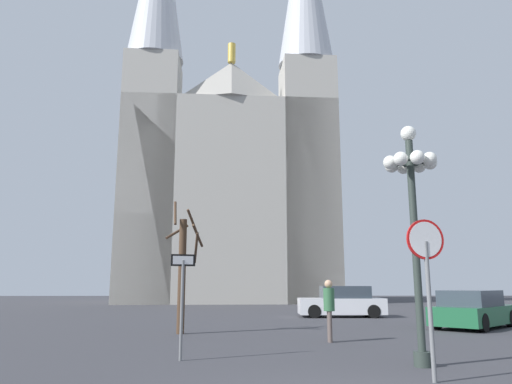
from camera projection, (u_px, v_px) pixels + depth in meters
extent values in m
cube|color=#ADA89E|center=(229.00, 206.00, 44.97)|extent=(19.37, 12.29, 17.73)
pyramid|color=#ADA89E|center=(231.00, 81.00, 42.36)|extent=(6.69, 2.30, 3.50)
cylinder|color=gold|center=(232.00, 53.00, 42.87)|extent=(0.70, 0.70, 1.80)
cube|color=#ADA89E|center=(150.00, 176.00, 41.57)|extent=(4.95, 4.95, 21.80)
cube|color=#ADA89E|center=(309.00, 179.00, 42.58)|extent=(4.95, 4.95, 21.80)
cylinder|color=slate|center=(430.00, 310.00, 8.29)|extent=(0.08, 0.08, 2.40)
cylinder|color=red|center=(425.00, 239.00, 8.53)|extent=(0.72, 0.17, 0.72)
cylinder|color=white|center=(426.00, 239.00, 8.51)|extent=(0.63, 0.12, 0.64)
cylinder|color=slate|center=(182.00, 310.00, 10.55)|extent=(0.07, 0.07, 2.18)
cube|color=black|center=(183.00, 260.00, 10.75)|extent=(0.53, 0.21, 0.27)
cube|color=white|center=(183.00, 260.00, 10.74)|extent=(0.44, 0.16, 0.19)
cylinder|color=#2D3833|center=(416.00, 249.00, 10.03)|extent=(0.16, 0.16, 4.76)
cylinder|color=#2D3833|center=(423.00, 359.00, 9.61)|extent=(0.36, 0.36, 0.30)
sphere|color=white|center=(408.00, 134.00, 10.52)|extent=(0.34, 0.34, 0.34)
sphere|color=white|center=(430.00, 163.00, 10.40)|extent=(0.30, 0.30, 0.30)
cylinder|color=#2D3833|center=(420.00, 163.00, 10.40)|extent=(0.05, 0.44, 0.05)
sphere|color=white|center=(419.00, 166.00, 10.70)|extent=(0.30, 0.30, 0.30)
cylinder|color=#2D3833|center=(415.00, 164.00, 10.55)|extent=(0.35, 0.35, 0.05)
sphere|color=white|center=(403.00, 167.00, 10.82)|extent=(0.30, 0.30, 0.30)
cylinder|color=#2D3833|center=(407.00, 165.00, 10.61)|extent=(0.44, 0.05, 0.05)
sphere|color=white|center=(392.00, 166.00, 10.69)|extent=(0.30, 0.30, 0.30)
cylinder|color=#2D3833|center=(401.00, 164.00, 10.54)|extent=(0.35, 0.35, 0.05)
sphere|color=white|center=(390.00, 162.00, 10.38)|extent=(0.30, 0.30, 0.30)
cylinder|color=#2D3833|center=(400.00, 162.00, 10.38)|extent=(0.05, 0.44, 0.05)
sphere|color=white|center=(401.00, 159.00, 10.08)|extent=(0.30, 0.30, 0.30)
cylinder|color=#2D3833|center=(405.00, 161.00, 10.23)|extent=(0.35, 0.35, 0.05)
sphere|color=white|center=(417.00, 157.00, 9.96)|extent=(0.30, 0.30, 0.30)
cylinder|color=#2D3833|center=(414.00, 160.00, 10.17)|extent=(0.44, 0.05, 0.05)
sphere|color=white|center=(430.00, 159.00, 10.09)|extent=(0.30, 0.30, 0.30)
cylinder|color=#2D3833|center=(420.00, 161.00, 10.24)|extent=(0.35, 0.35, 0.05)
cylinder|color=#473323|center=(182.00, 275.00, 16.20)|extent=(0.26, 0.26, 3.86)
cylinder|color=#473323|center=(193.00, 223.00, 16.40)|extent=(0.40, 0.79, 0.88)
cylinder|color=#473323|center=(177.00, 232.00, 16.81)|extent=(0.77, 0.62, 0.58)
cylinder|color=#473323|center=(196.00, 248.00, 16.47)|extent=(0.27, 0.99, 1.03)
cylinder|color=#473323|center=(198.00, 236.00, 16.36)|extent=(0.32, 1.11, 0.71)
cylinder|color=#473323|center=(175.00, 213.00, 16.54)|extent=(0.21, 0.66, 0.91)
cube|color=silver|center=(341.00, 306.00, 23.93)|extent=(4.32, 1.89, 0.78)
cube|color=#333D47|center=(345.00, 292.00, 24.06)|extent=(2.44, 1.66, 0.60)
cylinder|color=black|center=(314.00, 311.00, 23.12)|extent=(0.65, 0.24, 0.64)
cylinder|color=black|center=(311.00, 310.00, 24.67)|extent=(0.65, 0.24, 0.64)
cylinder|color=black|center=(374.00, 311.00, 23.10)|extent=(0.65, 0.24, 0.64)
cylinder|color=black|center=(366.00, 310.00, 24.65)|extent=(0.65, 0.24, 0.64)
cube|color=#1E5B38|center=(474.00, 315.00, 18.00)|extent=(4.30, 4.23, 0.67)
cube|color=#333D47|center=(470.00, 298.00, 17.97)|extent=(2.84, 2.82, 0.58)
cylinder|color=black|center=(467.00, 316.00, 19.54)|extent=(0.61, 0.60, 0.64)
cylinder|color=black|center=(510.00, 319.00, 18.40)|extent=(0.61, 0.60, 0.64)
cylinder|color=black|center=(437.00, 320.00, 17.54)|extent=(0.61, 0.60, 0.64)
cylinder|color=black|center=(483.00, 323.00, 16.40)|extent=(0.61, 0.60, 0.64)
cylinder|color=#594C47|center=(329.00, 326.00, 13.76)|extent=(0.12, 0.12, 0.87)
cylinder|color=#594C47|center=(330.00, 327.00, 13.60)|extent=(0.12, 0.12, 0.87)
cylinder|color=#33663F|center=(329.00, 299.00, 13.83)|extent=(0.32, 0.32, 0.65)
sphere|color=tan|center=(329.00, 284.00, 13.91)|extent=(0.24, 0.24, 0.24)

